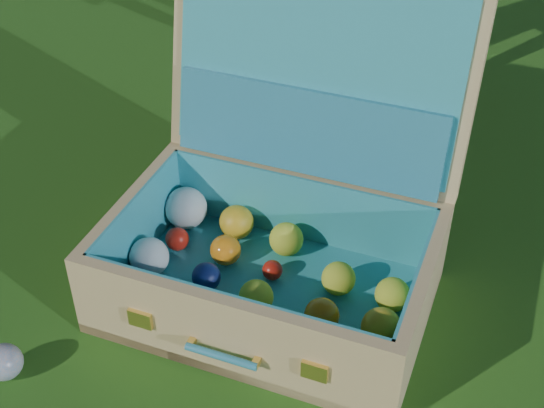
{
  "coord_description": "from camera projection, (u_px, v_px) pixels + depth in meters",
  "views": [
    {
      "loc": [
        0.01,
        -1.0,
        1.11
      ],
      "look_at": [
        -0.08,
        0.19,
        0.19
      ],
      "focal_mm": 50.0,
      "sensor_mm": 36.0,
      "label": 1
    }
  ],
  "objects": [
    {
      "name": "stray_ball",
      "position": [
        4.0,
        362.0,
        1.39
      ],
      "size": [
        0.07,
        0.07,
        0.07
      ],
      "primitive_type": "sphere",
      "color": "#4580B5",
      "rests_on": "ground"
    },
    {
      "name": "suitcase",
      "position": [
        282.0,
        210.0,
        1.52
      ],
      "size": [
        0.76,
        0.71,
        0.6
      ],
      "rotation": [
        0.0,
        0.0,
        -0.29
      ],
      "color": "tan",
      "rests_on": "ground"
    },
    {
      "name": "ground",
      "position": [
        307.0,
        343.0,
        1.47
      ],
      "size": [
        60.0,
        60.0,
        0.0
      ],
      "primitive_type": "plane",
      "color": "#215114",
      "rests_on": "ground"
    }
  ]
}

